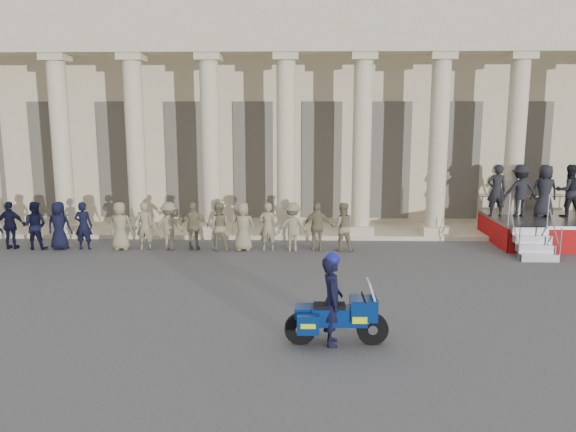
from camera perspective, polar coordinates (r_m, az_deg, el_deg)
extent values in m
plane|color=#4B4B4E|center=(12.28, -7.48, -10.13)|extent=(90.00, 90.00, 0.00)
cube|color=#C4B593|center=(26.43, -2.64, 10.75)|extent=(40.00, 10.00, 9.00)
cube|color=#C4B593|center=(20.68, -3.75, -1.45)|extent=(40.00, 2.60, 0.15)
cube|color=#C4B593|center=(19.62, -4.21, 17.63)|extent=(35.80, 1.00, 1.00)
cube|color=#C4B593|center=(19.79, -4.25, 20.79)|extent=(35.80, 1.00, 1.20)
cube|color=#C4B593|center=(21.46, -21.52, -1.11)|extent=(0.90, 0.90, 0.30)
cylinder|color=#C4B593|center=(21.12, -22.04, 6.77)|extent=(0.64, 0.64, 5.60)
cube|color=#C4B593|center=(21.18, -22.59, 14.66)|extent=(0.85, 0.85, 0.24)
cube|color=#C4B593|center=(20.59, -14.84, -1.19)|extent=(0.90, 0.90, 0.30)
cylinder|color=#C4B593|center=(20.23, -15.22, 7.03)|extent=(0.64, 0.64, 5.60)
cube|color=#C4B593|center=(20.29, -15.62, 15.28)|extent=(0.85, 0.85, 0.24)
cube|color=#C4B593|center=(20.02, -7.67, -1.26)|extent=(0.90, 0.90, 0.30)
cylinder|color=#C4B593|center=(19.65, -7.88, 7.21)|extent=(0.64, 0.64, 5.60)
cube|color=#C4B593|center=(19.72, -8.09, 15.71)|extent=(0.85, 0.85, 0.24)
cube|color=#C4B593|center=(19.77, -0.21, -1.30)|extent=(0.90, 0.90, 0.30)
cylinder|color=#C4B593|center=(19.40, -0.21, 7.26)|extent=(0.64, 0.64, 5.60)
cube|color=#C4B593|center=(19.47, -0.22, 15.88)|extent=(0.85, 0.85, 0.24)
cube|color=#C4B593|center=(19.87, 7.31, -1.33)|extent=(0.90, 0.90, 0.30)
cylinder|color=#C4B593|center=(19.50, 7.51, 7.19)|extent=(0.64, 0.64, 5.60)
cube|color=#C4B593|center=(19.57, 7.71, 15.76)|extent=(0.85, 0.85, 0.24)
cube|color=#C4B593|center=(20.30, 14.63, -1.34)|extent=(0.90, 0.90, 0.30)
cylinder|color=#C4B593|center=(19.94, 15.01, 7.00)|extent=(0.64, 0.64, 5.60)
cube|color=#C4B593|center=(20.01, 15.41, 15.37)|extent=(0.85, 0.85, 0.24)
cube|color=#C4B593|center=(21.05, 21.54, -1.32)|extent=(0.90, 0.90, 0.30)
cylinder|color=#C4B593|center=(20.70, 22.07, 6.71)|extent=(0.64, 0.64, 5.60)
cube|color=#C4B593|center=(20.76, 22.63, 14.76)|extent=(0.85, 0.85, 0.24)
cube|color=black|center=(23.53, -22.90, 5.28)|extent=(1.30, 0.12, 4.20)
cube|color=black|center=(22.59, -16.86, 5.47)|extent=(1.30, 0.12, 4.20)
cube|color=black|center=(21.91, -10.36, 5.60)|extent=(1.30, 0.12, 4.20)
cube|color=black|center=(21.53, -3.53, 5.67)|extent=(1.30, 0.12, 4.20)
cube|color=black|center=(21.47, 3.43, 5.66)|extent=(1.30, 0.12, 4.20)
cube|color=black|center=(21.71, 10.34, 5.56)|extent=(1.30, 0.12, 4.20)
cube|color=black|center=(22.26, 16.99, 5.40)|extent=(1.30, 0.12, 4.20)
cube|color=black|center=(23.09, 23.25, 5.17)|extent=(1.30, 0.12, 4.20)
imported|color=black|center=(20.03, -26.35, -0.85)|extent=(0.91, 0.38, 1.55)
imported|color=black|center=(19.68, -24.32, -0.88)|extent=(0.75, 0.59, 1.55)
imported|color=black|center=(19.35, -22.23, -0.90)|extent=(0.76, 0.49, 1.55)
imported|color=black|center=(19.05, -20.06, -0.93)|extent=(0.56, 0.37, 1.55)
imported|color=#7F7658|center=(18.65, -16.67, -0.96)|extent=(0.76, 0.49, 1.55)
imported|color=#7F7658|center=(18.42, -14.35, -0.99)|extent=(0.56, 0.37, 1.55)
imported|color=#7F7658|center=(18.22, -11.97, -1.01)|extent=(1.00, 0.57, 1.55)
imported|color=#7F7658|center=(18.06, -9.55, -1.03)|extent=(0.91, 0.38, 1.55)
imported|color=#7F7658|center=(17.92, -7.08, -1.05)|extent=(0.75, 0.59, 1.55)
imported|color=#7F7658|center=(17.83, -4.59, -1.06)|extent=(0.76, 0.49, 1.55)
imported|color=#7F7658|center=(17.76, -2.07, -1.08)|extent=(0.56, 0.37, 1.55)
imported|color=#7F7658|center=(17.73, 0.47, -1.09)|extent=(1.00, 0.57, 1.55)
imported|color=#7F7658|center=(17.73, 3.01, -1.10)|extent=(0.91, 0.38, 1.55)
imported|color=#7F7658|center=(17.77, 5.54, -1.11)|extent=(0.75, 0.59, 1.55)
cube|color=gray|center=(20.83, 25.64, -0.28)|extent=(4.29, 3.06, 0.10)
cube|color=#9E0C0E|center=(20.13, 20.02, -1.48)|extent=(0.04, 3.06, 0.77)
cube|color=gray|center=(18.17, 24.12, -3.87)|extent=(1.10, 0.28, 0.22)
cube|color=gray|center=(18.37, 23.83, -3.01)|extent=(1.10, 0.28, 0.22)
cube|color=gray|center=(18.58, 23.56, -2.16)|extent=(1.10, 0.28, 0.22)
cube|color=gray|center=(18.79, 23.29, -1.33)|extent=(1.10, 0.28, 0.22)
cylinder|color=gray|center=(22.09, 24.20, 1.82)|extent=(4.29, 0.04, 0.04)
imported|color=black|center=(20.14, 20.42, 2.44)|extent=(0.64, 0.42, 1.76)
imported|color=black|center=(20.41, 22.54, 2.40)|extent=(1.14, 0.65, 1.76)
imported|color=black|center=(20.71, 24.61, 2.35)|extent=(0.86, 0.56, 1.76)
imported|color=black|center=(21.04, 26.61, 2.31)|extent=(0.86, 0.67, 1.76)
cylinder|color=black|center=(10.84, 8.57, -11.29)|extent=(0.60, 0.13, 0.60)
cylinder|color=black|center=(10.74, 1.26, -11.38)|extent=(0.60, 0.13, 0.60)
cube|color=navy|center=(10.68, 5.20, -10.05)|extent=(1.04, 0.39, 0.34)
cube|color=navy|center=(10.68, 7.66, -9.28)|extent=(0.50, 0.48, 0.41)
cube|color=silver|center=(10.75, 7.63, -10.33)|extent=(0.20, 0.27, 0.11)
cube|color=#B2BFCC|center=(10.60, 8.53, -7.70)|extent=(0.19, 0.42, 0.48)
cube|color=black|center=(10.61, 4.23, -9.14)|extent=(0.59, 0.32, 0.09)
cube|color=navy|center=(10.63, 1.51, -9.71)|extent=(0.32, 0.31, 0.20)
cube|color=navy|center=(10.41, 2.04, -10.95)|extent=(0.41, 0.20, 0.36)
cube|color=#D3EC0C|center=(10.41, 2.04, -10.95)|extent=(0.27, 0.22, 0.09)
cube|color=navy|center=(10.95, 1.97, -9.86)|extent=(0.41, 0.20, 0.36)
cube|color=#D3EC0C|center=(10.95, 1.97, -9.86)|extent=(0.27, 0.22, 0.09)
cylinder|color=silver|center=(10.96, 2.69, -11.09)|extent=(0.54, 0.10, 0.09)
cylinder|color=black|center=(10.61, 7.69, -8.18)|extent=(0.04, 0.63, 0.03)
imported|color=black|center=(10.58, 4.49, -8.59)|extent=(0.41, 0.62, 1.70)
sphere|color=navy|center=(10.35, 4.55, -4.40)|extent=(0.28, 0.28, 0.28)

